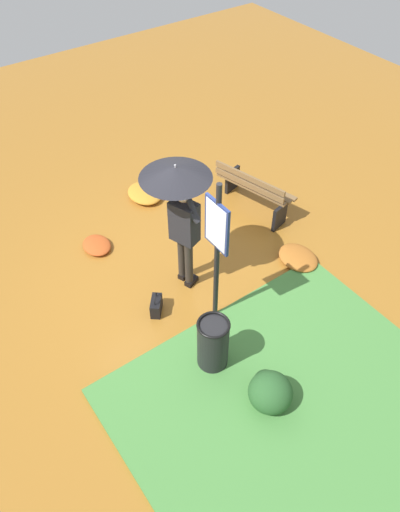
% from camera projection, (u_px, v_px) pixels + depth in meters
% --- Properties ---
extents(ground_plane, '(18.00, 18.00, 0.00)m').
position_uv_depth(ground_plane, '(178.00, 281.00, 7.49)').
color(ground_plane, '#9E6623').
extents(grass_verge, '(4.80, 4.00, 0.05)m').
position_uv_depth(grass_verge, '(335.00, 453.00, 5.58)').
color(grass_verge, '#47843D').
rests_on(grass_verge, ground_plane).
extents(person_with_umbrella, '(0.96, 0.96, 2.04)m').
position_uv_depth(person_with_umbrella, '(180.00, 198.00, 6.44)').
color(person_with_umbrella, '#2D2823').
rests_on(person_with_umbrella, ground_plane).
extents(info_sign_post, '(0.44, 0.07, 2.30)m').
position_uv_depth(info_sign_post, '(217.00, 241.00, 6.00)').
color(info_sign_post, black).
rests_on(info_sign_post, ground_plane).
extents(handbag, '(0.32, 0.30, 0.37)m').
position_uv_depth(handbag, '(156.00, 306.00, 6.97)').
color(handbag, black).
rests_on(handbag, ground_plane).
extents(park_bench, '(1.43, 0.71, 0.75)m').
position_uv_depth(park_bench, '(254.00, 190.00, 8.44)').
color(park_bench, black).
rests_on(park_bench, ground_plane).
extents(trash_bin, '(0.42, 0.42, 0.83)m').
position_uv_depth(trash_bin, '(213.00, 344.00, 6.16)').
color(trash_bin, black).
rests_on(trash_bin, ground_plane).
extents(shrub_cluster, '(0.59, 0.54, 0.49)m').
position_uv_depth(shrub_cluster, '(269.00, 390.00, 5.91)').
color(shrub_cluster, '#285628').
rests_on(shrub_cluster, ground_plane).
extents(leaf_pile_near_person, '(0.54, 0.43, 0.12)m').
position_uv_depth(leaf_pile_near_person, '(97.00, 245.00, 7.96)').
color(leaf_pile_near_person, '#B74C1E').
rests_on(leaf_pile_near_person, ground_plane).
extents(leaf_pile_by_bench, '(0.68, 0.54, 0.15)m').
position_uv_depth(leaf_pile_by_bench, '(298.00, 258.00, 7.73)').
color(leaf_pile_by_bench, '#A86023').
rests_on(leaf_pile_by_bench, ground_plane).
extents(leaf_pile_far_path, '(0.72, 0.58, 0.16)m').
position_uv_depth(leaf_pile_far_path, '(145.00, 193.00, 8.90)').
color(leaf_pile_far_path, '#C68428').
rests_on(leaf_pile_far_path, ground_plane).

